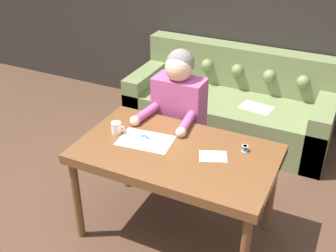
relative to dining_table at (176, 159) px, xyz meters
The scene contains 10 objects.
ground_plane 0.71m from the dining_table, 89.28° to the right, with size 16.00×16.00×0.00m, color #4C3323.
wall_back 2.21m from the dining_table, 89.95° to the left, with size 8.00×0.06×2.60m.
dining_table is the anchor object (origin of this frame).
couch 1.73m from the dining_table, 94.22° to the left, with size 2.12×0.89×0.89m.
person 0.62m from the dining_table, 112.58° to the left, with size 0.47×0.58×1.28m.
pattern_paper_main 0.26m from the dining_table, behind, with size 0.42×0.30×0.00m.
pattern_paper_offcut 0.28m from the dining_table, ahead, with size 0.23×0.20×0.00m.
scissors 0.28m from the dining_table, 168.29° to the left, with size 0.21×0.11×0.01m.
mug 0.51m from the dining_table, behind, with size 0.11×0.08×0.09m.
thread_spool 0.49m from the dining_table, 24.03° to the left, with size 0.04×0.04×0.05m.
Camera 1 is at (1.03, -2.10, 2.40)m, focal length 45.00 mm.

